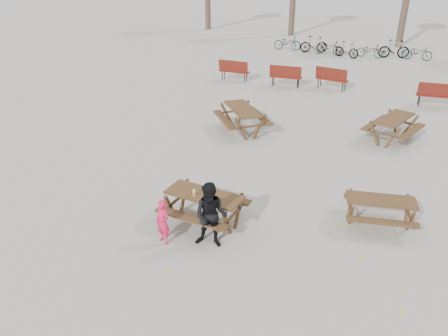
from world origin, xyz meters
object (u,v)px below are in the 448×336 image
at_px(picnic_table_north, 242,120).
at_px(picnic_table_east, 379,212).
at_px(picnic_table_far, 393,129).
at_px(soda_bottle, 194,193).
at_px(food_tray, 213,199).
at_px(adult, 211,216).
at_px(child, 163,222).
at_px(main_picnic_table, 204,201).

bearing_deg(picnic_table_north, picnic_table_east, 9.37).
height_order(picnic_table_east, picnic_table_far, picnic_table_far).
bearing_deg(soda_bottle, picnic_table_east, 27.78).
xyz_separation_m(food_tray, picnic_table_east, (3.33, 1.98, -0.46)).
bearing_deg(adult, child, -173.14).
bearing_deg(picnic_table_east, picnic_table_north, 127.97).
xyz_separation_m(main_picnic_table, picnic_table_east, (3.66, 1.83, -0.25)).
bearing_deg(child, food_tray, 70.68).
height_order(main_picnic_table, soda_bottle, soda_bottle).
height_order(soda_bottle, picnic_table_far, soda_bottle).
height_order(soda_bottle, adult, adult).
distance_m(main_picnic_table, soda_bottle, 0.35).
relative_size(main_picnic_table, picnic_table_north, 0.91).
relative_size(adult, picnic_table_far, 0.81).
distance_m(main_picnic_table, food_tray, 0.41).
bearing_deg(adult, picnic_table_east, 24.37).
bearing_deg(adult, main_picnic_table, 114.26).
distance_m(picnic_table_east, picnic_table_far, 5.55).
xyz_separation_m(picnic_table_east, picnic_table_far, (-0.53, 5.53, 0.06)).
height_order(main_picnic_table, child, child).
relative_size(child, picnic_table_far, 0.57).
xyz_separation_m(food_tray, picnic_table_north, (-2.07, 5.90, -0.37)).
xyz_separation_m(child, picnic_table_north, (-1.34, 6.85, -0.10)).
distance_m(soda_bottle, child, 1.01).
xyz_separation_m(main_picnic_table, food_tray, (0.33, -0.15, 0.21)).
relative_size(food_tray, child, 0.17).
bearing_deg(picnic_table_east, main_picnic_table, -169.51).
bearing_deg(food_tray, picnic_table_far, 69.50).
height_order(soda_bottle, picnic_table_east, soda_bottle).
height_order(adult, picnic_table_far, adult).
height_order(soda_bottle, child, child).
xyz_separation_m(main_picnic_table, child, (-0.40, -1.10, -0.06)).
bearing_deg(food_tray, adult, -65.57).
bearing_deg(adult, food_tray, 99.34).
height_order(main_picnic_table, picnic_table_north, picnic_table_north).
distance_m(child, picnic_table_north, 6.98).
bearing_deg(picnic_table_far, food_tray, 173.23).
distance_m(food_tray, picnic_table_north, 6.26).
distance_m(soda_bottle, picnic_table_east, 4.34).
xyz_separation_m(picnic_table_north, picnic_table_far, (4.88, 1.61, -0.03)).
distance_m(main_picnic_table, picnic_table_east, 4.10).
bearing_deg(child, picnic_table_north, 119.09).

